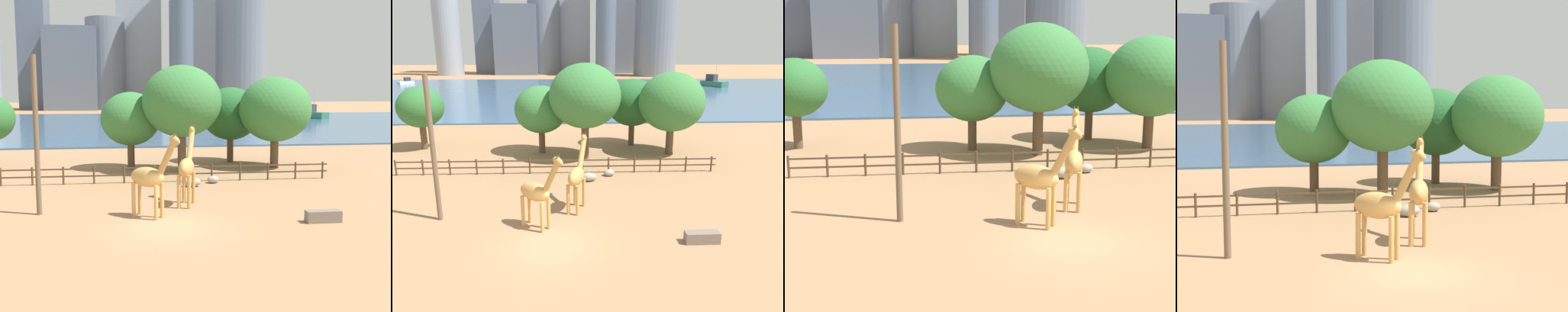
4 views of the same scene
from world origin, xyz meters
TOP-DOWN VIEW (x-y plane):
  - ground_plane at (0.00, 80.00)m, footprint 400.00×400.00m
  - harbor_water at (0.00, 77.00)m, footprint 180.00×86.00m
  - giraffe_tall at (1.45, 4.63)m, footprint 1.56×3.37m
  - giraffe_companion at (-0.78, 1.98)m, footprint 2.82×2.28m
  - utility_pole at (-6.72, 3.41)m, footprint 0.28×0.28m
  - boulder_near_fence at (2.43, 10.05)m, footprint 1.21×0.87m
  - boulder_by_pole at (4.11, 11.20)m, footprint 0.85×0.71m
  - feeding_trough at (7.89, -0.07)m, footprint 1.80×0.60m
  - enclosure_fence at (-0.06, 12.00)m, footprint 26.12×0.14m
  - tree_left_large at (7.49, 21.61)m, footprint 5.44×5.44m
  - tree_center_broad at (2.39, 16.51)m, footprint 6.48×6.48m
  - tree_right_tall at (-13.91, 20.77)m, footprint 4.54×4.54m
  - tree_left_small at (10.62, 17.76)m, footprint 6.21×6.21m
  - tree_right_small at (-1.76, 18.72)m, footprint 5.05×5.05m
  - boat_ferry at (41.08, 88.81)m, footprint 6.12×8.01m
  - boat_sailboat at (-48.36, 100.54)m, footprint 4.08×4.69m
  - skyline_tower_needle at (15.24, 140.16)m, footprint 8.07×8.07m
  - skyline_block_central at (-49.81, 150.17)m, footprint 11.06×11.06m
  - skyline_block_left at (-10.34, 158.36)m, footprint 14.04×14.04m
  - skyline_tower_short at (-21.97, 153.97)m, footprint 17.90×11.84m
  - skyline_block_wide at (1.70, 167.54)m, footprint 16.42×15.12m

SIDE VIEW (x-z plane):
  - ground_plane at x=0.00m, z-range 0.00..0.00m
  - harbor_water at x=0.00m, z-range 0.00..0.20m
  - boulder_by_pole at x=4.11m, z-range 0.00..0.53m
  - feeding_trough at x=7.89m, z-range 0.00..0.60m
  - boulder_near_fence at x=2.43m, z-range 0.00..0.65m
  - enclosure_fence at x=-0.06m, z-range 0.11..1.41m
  - boat_sailboat at x=-48.36m, z-range -0.13..1.90m
  - boat_ferry at x=41.08m, z-range -2.09..4.78m
  - giraffe_companion at x=-0.78m, z-range -0.13..4.46m
  - giraffe_tall at x=1.45m, z-range -0.09..4.57m
  - utility_pole at x=-6.72m, z-range 0.00..8.52m
  - tree_right_small at x=-1.76m, z-range 0.99..7.56m
  - tree_right_tall at x=-13.91m, z-range 1.10..7.45m
  - tree_left_large at x=7.49m, z-range 1.03..8.02m
  - tree_left_small at x=10.62m, z-range 1.12..8.99m
  - tree_center_broad at x=2.39m, z-range 1.42..10.15m
  - skyline_tower_short at x=-21.97m, z-range 0.00..28.55m
  - skyline_block_left at x=-10.34m, z-range 0.00..32.38m
  - skyline_tower_needle at x=15.24m, z-range 0.00..35.68m
  - skyline_block_central at x=-49.81m, z-range 0.00..44.03m
  - skyline_block_wide at x=1.70m, z-range 0.00..47.65m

